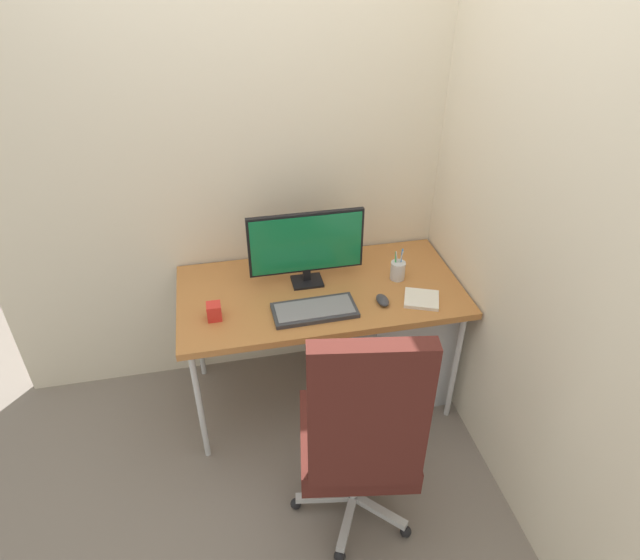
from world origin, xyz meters
TOP-DOWN VIEW (x-y plane):
  - ground_plane at (0.00, 0.00)m, footprint 8.00×8.00m
  - wall_back at (0.00, 0.38)m, footprint 3.15×0.04m
  - wall_side_right at (0.72, -0.26)m, footprint 0.04×2.47m
  - desk at (0.00, 0.00)m, footprint 1.37×0.70m
  - office_chair at (-0.01, -0.81)m, footprint 0.54×0.58m
  - filing_cabinet at (0.44, 0.02)m, footprint 0.44×0.51m
  - monitor at (-0.05, 0.08)m, footprint 0.56×0.12m
  - keyboard at (-0.06, -0.18)m, footprint 0.39×0.19m
  - mouse at (0.26, -0.17)m, footprint 0.06×0.10m
  - pen_holder at (0.40, 0.01)m, footprint 0.07×0.07m
  - notebook at (0.45, -0.19)m, footprint 0.20×0.20m
  - desk_clamp_accessory at (-0.51, -0.13)m, footprint 0.06×0.06m

SIDE VIEW (x-z plane):
  - ground_plane at x=0.00m, z-range 0.00..0.00m
  - filing_cabinet at x=0.44m, z-range 0.00..0.60m
  - office_chair at x=-0.01m, z-range 0.01..1.17m
  - desk at x=0.00m, z-range 0.32..1.03m
  - notebook at x=0.45m, z-range 0.71..0.73m
  - keyboard at x=-0.06m, z-range 0.71..0.74m
  - mouse at x=0.26m, z-range 0.71..0.75m
  - desk_clamp_accessory at x=-0.51m, z-range 0.71..0.79m
  - pen_holder at x=0.40m, z-range 0.68..0.85m
  - monitor at x=-0.05m, z-range 0.74..1.11m
  - wall_back at x=0.00m, z-range 0.00..2.80m
  - wall_side_right at x=0.72m, z-range 0.00..2.80m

